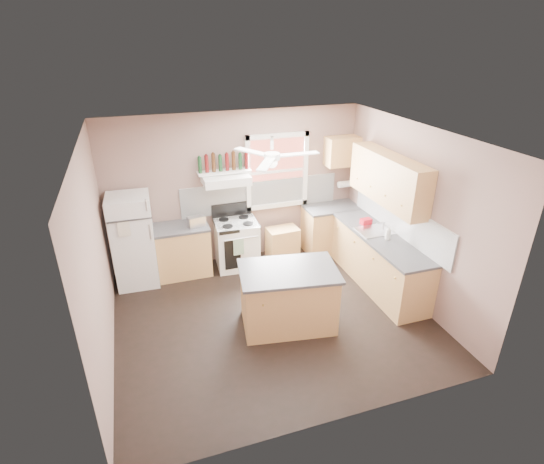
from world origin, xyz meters
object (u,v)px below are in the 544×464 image
object	(u,v)px
cart	(283,244)
island	(288,298)
refrigerator	(134,241)
stove	(237,244)
toaster	(196,221)

from	to	relation	value
cart	island	distance (m)	1.99
refrigerator	stove	bearing A→B (deg)	3.03
stove	cart	xyz separation A→B (m)	(0.87, 0.01, -0.15)
refrigerator	island	size ratio (longest dim) A/B	1.22
toaster	island	bearing A→B (deg)	-73.16
cart	stove	bearing A→B (deg)	177.56
toaster	stove	xyz separation A→B (m)	(0.69, 0.05, -0.56)
refrigerator	stove	world-z (taller)	refrigerator
refrigerator	toaster	xyz separation A→B (m)	(1.04, -0.03, 0.21)
stove	island	world-z (taller)	same
cart	toaster	bearing A→B (deg)	179.23
stove	cart	world-z (taller)	stove
toaster	cart	bearing A→B (deg)	-8.72
refrigerator	cart	xyz separation A→B (m)	(2.60, 0.03, -0.50)
refrigerator	island	xyz separation A→B (m)	(2.00, -1.87, -0.35)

